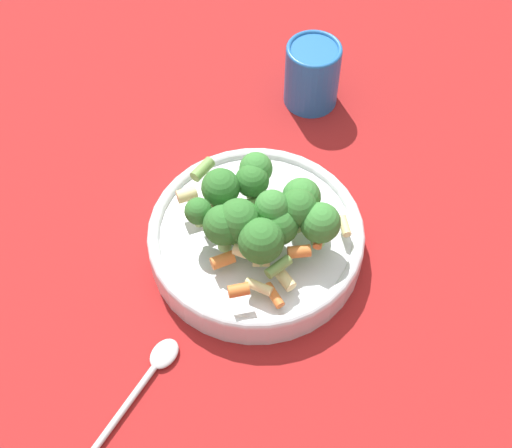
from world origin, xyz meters
TOP-DOWN VIEW (x-y plane):
  - ground_plane at (0.00, 0.00)m, footprint 3.00×3.00m
  - bowl at (0.00, 0.00)m, footprint 0.24×0.24m
  - pasta_salad at (0.01, 0.00)m, footprint 0.19×0.18m
  - cup at (-0.23, 0.10)m, footprint 0.07×0.07m
  - spoon at (0.15, -0.13)m, footprint 0.14×0.11m

SIDE VIEW (x-z plane):
  - ground_plane at x=0.00m, z-range 0.00..0.00m
  - spoon at x=0.15m, z-range 0.00..0.01m
  - bowl at x=0.00m, z-range 0.00..0.04m
  - cup at x=-0.23m, z-range 0.00..0.09m
  - pasta_salad at x=0.01m, z-range 0.04..0.11m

